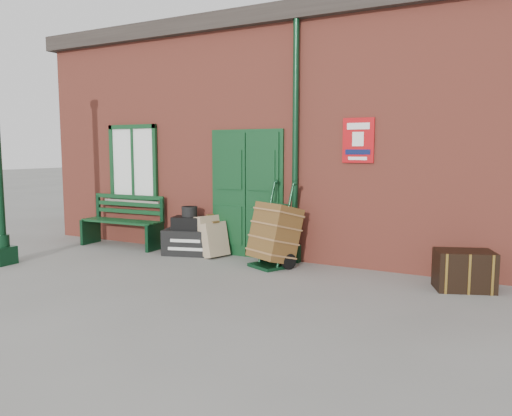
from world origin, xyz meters
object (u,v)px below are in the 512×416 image
Objects in this scene: bench at (124,220)px; houdini_trunk at (190,242)px; porter_trolley at (275,234)px; dark_trunk at (464,270)px.

bench is 1.85× the size of houdini_trunk.
houdini_trunk is at bearing -3.67° from bench.
porter_trolley reaches higher than houdini_trunk.
bench is 2.27× the size of dark_trunk.
bench is at bearing -157.91° from porter_trolley.
houdini_trunk is 0.67× the size of porter_trolley.
porter_trolley is at bearing -20.36° from houdini_trunk.
bench is 6.29m from dark_trunk.
houdini_trunk is 4.67m from dark_trunk.
houdini_trunk is 1.23× the size of dark_trunk.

